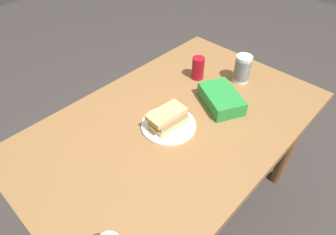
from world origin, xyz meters
TOP-DOWN VIEW (x-y plane):
  - ground_plane at (0.00, 0.00)m, footprint 8.00×8.00m
  - dining_table at (0.00, 0.00)m, footprint 1.42×0.90m
  - paper_plate at (0.04, -0.00)m, footprint 0.25×0.25m
  - sandwich at (0.05, -0.00)m, footprint 0.19×0.11m
  - soda_can_red at (-0.34, -0.15)m, footprint 0.07×0.07m
  - chip_bag at (-0.24, 0.08)m, footprint 0.24×0.27m
  - plastic_cup_stack at (-0.48, 0.04)m, footprint 0.08×0.08m

SIDE VIEW (x-z plane):
  - ground_plane at x=0.00m, z-range 0.00..0.00m
  - dining_table at x=0.00m, z-range 0.27..1.01m
  - paper_plate at x=0.04m, z-range 0.74..0.75m
  - chip_bag at x=-0.24m, z-range 0.74..0.81m
  - sandwich at x=0.05m, z-range 0.75..0.84m
  - soda_can_red at x=-0.34m, z-range 0.74..0.86m
  - plastic_cup_stack at x=-0.48m, z-range 0.74..0.89m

